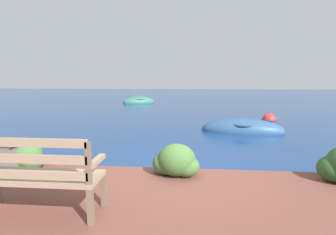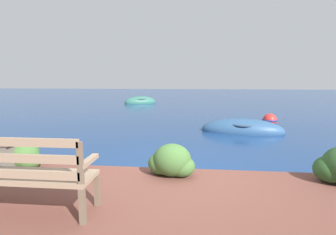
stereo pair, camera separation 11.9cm
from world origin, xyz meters
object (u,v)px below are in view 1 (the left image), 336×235
Objects in this scene: park_bench at (35,174)px; rowboat_mid at (139,102)px; mooring_buoy at (269,120)px; rowboat_nearest at (242,130)px.

park_bench is 0.58× the size of rowboat_mid.
rowboat_mid is 10.29m from mooring_buoy.
rowboat_mid reaches higher than mooring_buoy.
mooring_buoy is at bearing 63.98° from rowboat_nearest.
mooring_buoy is (4.87, 8.10, -0.61)m from park_bench.
rowboat_nearest reaches higher than mooring_buoy.
park_bench is 9.48m from mooring_buoy.
park_bench reaches higher than rowboat_mid.
rowboat_mid is at bearing 128.05° from rowboat_nearest.
rowboat_nearest is 1.12× the size of rowboat_mid.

